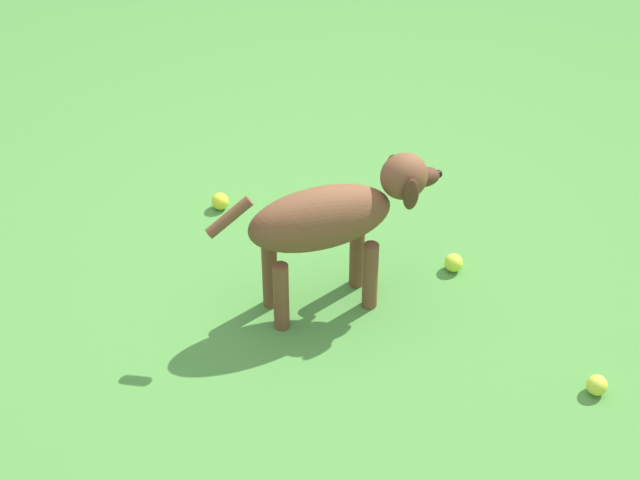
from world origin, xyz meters
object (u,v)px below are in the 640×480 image
object	(u,v)px
tennis_ball_1	(454,263)
tennis_ball_2	(220,201)
tennis_ball_0	(597,385)
dog	(334,218)

from	to	relation	value
tennis_ball_1	tennis_ball_2	size ratio (longest dim) A/B	1.00
tennis_ball_0	tennis_ball_1	distance (m)	0.71
tennis_ball_0	tennis_ball_1	size ratio (longest dim) A/B	1.00
dog	tennis_ball_0	bearing A→B (deg)	-47.99
tennis_ball_1	tennis_ball_2	world-z (taller)	same
dog	tennis_ball_1	bearing A→B (deg)	1.58
dog	tennis_ball_2	world-z (taller)	dog
tennis_ball_0	dog	bearing A→B (deg)	-35.93
tennis_ball_1	tennis_ball_0	bearing A→B (deg)	114.55
tennis_ball_0	tennis_ball_2	world-z (taller)	same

